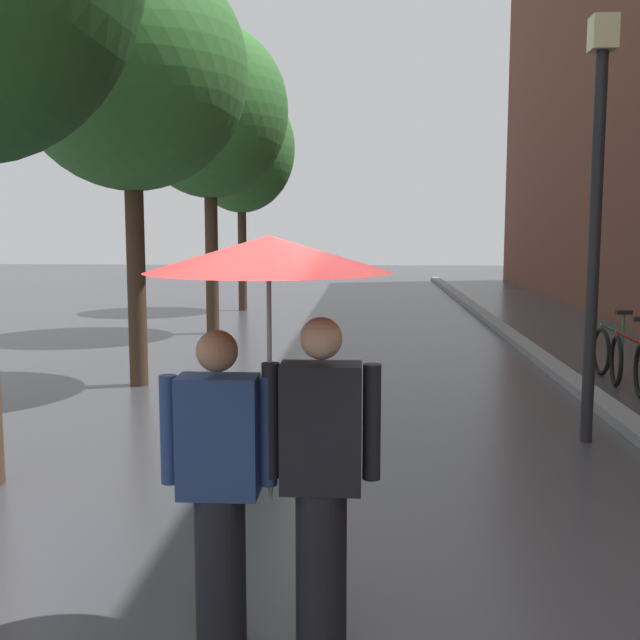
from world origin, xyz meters
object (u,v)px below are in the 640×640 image
object	(u,v)px
street_tree_1	(130,71)
parked_bicycle_6	(636,350)
street_tree_3	(241,149)
street_tree_2	(209,112)
street_lamp_post	(596,199)
couple_under_umbrella	(270,371)

from	to	relation	value
street_tree_1	parked_bicycle_6	bearing A→B (deg)	9.13
street_tree_1	street_tree_3	size ratio (longest dim) A/B	1.00
street_tree_2	parked_bicycle_6	world-z (taller)	street_tree_2
street_tree_1	parked_bicycle_6	xyz separation A→B (m)	(7.08, 1.14, -3.83)
street_lamp_post	street_tree_2	bearing A→B (deg)	125.06
street_tree_3	parked_bicycle_6	distance (m)	11.68
parked_bicycle_6	couple_under_umbrella	bearing A→B (deg)	-120.18
street_tree_2	street_tree_3	bearing A→B (deg)	91.13
street_tree_1	street_tree_2	bearing A→B (deg)	90.15
parked_bicycle_6	street_tree_3	bearing A→B (deg)	130.46
street_tree_1	street_lamp_post	bearing A→B (deg)	-24.78
street_tree_2	couple_under_umbrella	bearing A→B (deg)	-77.19
street_tree_3	street_lamp_post	size ratio (longest dim) A/B	1.39
parked_bicycle_6	street_lamp_post	xyz separation A→B (m)	(-1.72, -3.61, 2.07)
couple_under_umbrella	parked_bicycle_6	bearing A→B (deg)	59.82
street_tree_3	street_lamp_post	bearing A→B (deg)	-65.59
street_tree_2	street_lamp_post	bearing A→B (deg)	-54.94
street_tree_2	couple_under_umbrella	size ratio (longest dim) A/B	2.90
street_tree_2	parked_bicycle_6	distance (m)	9.12
street_tree_3	street_lamp_post	world-z (taller)	street_tree_3
street_tree_1	street_tree_3	xyz separation A→B (m)	(-0.10, 9.55, -0.06)
street_tree_3	couple_under_umbrella	bearing A→B (deg)	-80.31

